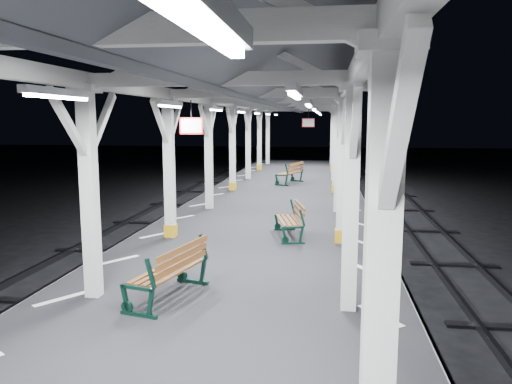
# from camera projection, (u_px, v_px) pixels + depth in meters

# --- Properties ---
(ground) EXTENTS (120.00, 120.00, 0.00)m
(ground) POSITION_uv_depth(u_px,v_px,m) (239.00, 314.00, 9.81)
(ground) COLOR black
(ground) RESTS_ON ground
(platform) EXTENTS (6.00, 50.00, 1.00)m
(platform) POSITION_uv_depth(u_px,v_px,m) (239.00, 290.00, 9.74)
(platform) COLOR black
(platform) RESTS_ON ground
(hazard_stripes_left) EXTENTS (1.00, 48.00, 0.01)m
(hazard_stripes_left) POSITION_uv_depth(u_px,v_px,m) (119.00, 260.00, 10.00)
(hazard_stripes_left) COLOR silver
(hazard_stripes_left) RESTS_ON platform
(hazard_stripes_right) EXTENTS (1.00, 48.00, 0.01)m
(hazard_stripes_right) POSITION_uv_depth(u_px,v_px,m) (368.00, 270.00, 9.33)
(hazard_stripes_right) COLOR silver
(hazard_stripes_right) RESTS_ON platform
(track_left) EXTENTS (2.20, 60.00, 0.16)m
(track_left) POSITION_uv_depth(u_px,v_px,m) (5.00, 298.00, 10.49)
(track_left) COLOR #2D2D33
(track_left) RESTS_ON ground
(track_right) EXTENTS (2.20, 60.00, 0.16)m
(track_right) POSITION_uv_depth(u_px,v_px,m) (508.00, 325.00, 9.12)
(track_right) COLOR #2D2D33
(track_right) RESTS_ON ground
(canopy) EXTENTS (5.40, 49.00, 4.65)m
(canopy) POSITION_uv_depth(u_px,v_px,m) (238.00, 78.00, 9.14)
(canopy) COLOR silver
(canopy) RESTS_ON platform
(bench_near) EXTENTS (0.98, 1.74, 0.89)m
(bench_near) POSITION_uv_depth(u_px,v_px,m) (173.00, 270.00, 7.77)
(bench_near) COLOR #0D2F24
(bench_near) RESTS_ON platform
(bench_mid) EXTENTS (0.86, 1.58, 0.81)m
(bench_mid) POSITION_uv_depth(u_px,v_px,m) (292.00, 219.00, 11.93)
(bench_mid) COLOR #0D2F24
(bench_mid) RESTS_ON platform
(bench_far) EXTENTS (1.16, 1.84, 0.94)m
(bench_far) POSITION_uv_depth(u_px,v_px,m) (292.00, 172.00, 21.77)
(bench_far) COLOR #0D2F24
(bench_far) RESTS_ON platform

